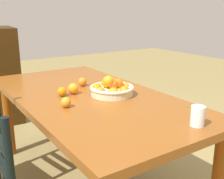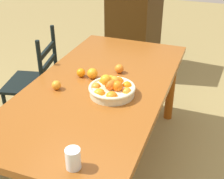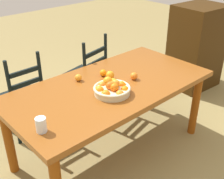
% 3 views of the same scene
% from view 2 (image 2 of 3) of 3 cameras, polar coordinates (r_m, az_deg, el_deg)
% --- Properties ---
extents(ground_plane, '(12.00, 12.00, 0.00)m').
position_cam_2_polar(ground_plane, '(2.67, -2.01, -13.39)').
color(ground_plane, olive).
extents(dining_table, '(1.90, 0.96, 0.75)m').
position_cam_2_polar(dining_table, '(2.27, -2.30, -1.02)').
color(dining_table, brown).
rests_on(dining_table, ground).
extents(chair_by_cabinet, '(0.52, 0.52, 0.95)m').
position_cam_2_polar(chair_by_cabinet, '(2.96, -14.01, 1.09)').
color(chair_by_cabinet, black).
rests_on(chair_by_cabinet, ground).
extents(cabinet, '(0.68, 0.59, 1.15)m').
position_cam_2_polar(cabinet, '(4.02, 4.16, 11.39)').
color(cabinet, '#351F08').
rests_on(cabinet, ground).
extents(fruit_bowl, '(0.32, 0.32, 0.15)m').
position_cam_2_polar(fruit_bowl, '(2.08, -0.03, 0.24)').
color(fruit_bowl, beige).
rests_on(fruit_bowl, dining_table).
extents(orange_loose_0, '(0.07, 0.07, 0.07)m').
position_cam_2_polar(orange_loose_0, '(2.34, -5.75, 3.11)').
color(orange_loose_0, orange).
rests_on(orange_loose_0, dining_table).
extents(orange_loose_1, '(0.08, 0.08, 0.08)m').
position_cam_2_polar(orange_loose_1, '(2.30, -3.64, 2.98)').
color(orange_loose_1, orange).
rests_on(orange_loose_1, dining_table).
extents(orange_loose_2, '(0.06, 0.06, 0.06)m').
position_cam_2_polar(orange_loose_2, '(2.19, -10.25, 0.80)').
color(orange_loose_2, orange).
rests_on(orange_loose_2, dining_table).
extents(orange_loose_3, '(0.07, 0.07, 0.07)m').
position_cam_2_polar(orange_loose_3, '(2.38, 1.36, 3.88)').
color(orange_loose_3, orange).
rests_on(orange_loose_3, dining_table).
extents(drinking_glass, '(0.08, 0.08, 0.11)m').
position_cam_2_polar(drinking_glass, '(1.52, -7.21, -12.57)').
color(drinking_glass, silver).
rests_on(drinking_glass, dining_table).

